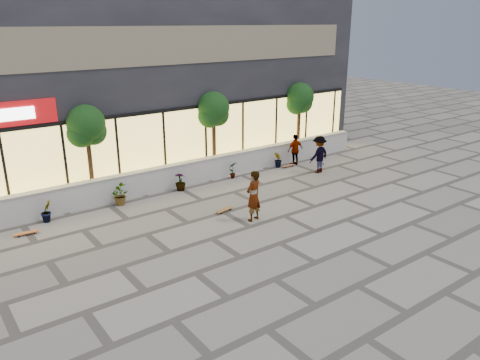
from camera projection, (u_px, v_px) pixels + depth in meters
ground at (280, 243)px, 15.51m from camera, size 80.00×80.00×0.00m
planter_wall at (176, 175)px, 20.66m from camera, size 22.00×0.42×1.04m
retail_building at (120, 78)px, 23.63m from camera, size 24.00×9.17×8.50m
shrub_b at (46, 211)px, 17.07m from camera, size 0.57×0.57×0.81m
shrub_c at (119, 195)px, 18.65m from camera, size 0.68×0.77×0.81m
shrub_d at (180, 181)px, 20.23m from camera, size 0.64×0.64×0.81m
shrub_e at (233, 170)px, 21.81m from camera, size 0.46×0.35×0.81m
shrub_f at (278, 160)px, 23.38m from camera, size 0.55×0.57×0.81m
tree_midwest at (87, 128)px, 18.43m from camera, size 1.60×1.50×3.92m
tree_mideast at (213, 112)px, 21.81m from camera, size 1.60×1.50×3.92m
tree_east at (300, 100)px, 24.91m from camera, size 1.60×1.50×3.92m
skater_center at (254, 196)px, 17.01m from camera, size 0.79×0.61×1.91m
skater_right_near at (295, 150)px, 23.70m from camera, size 0.95×0.44×1.59m
skater_right_far at (319, 154)px, 22.50m from camera, size 1.22×0.78×1.80m
skateboard_center at (224, 210)px, 18.05m from camera, size 0.85×0.36×0.10m
skateboard_left at (26, 233)px, 16.09m from camera, size 0.82×0.29×0.10m
skateboard_right_near at (288, 166)px, 23.55m from camera, size 0.80×0.24×0.10m
skateboard_right_far at (321, 164)px, 23.89m from camera, size 0.72×0.40×0.08m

